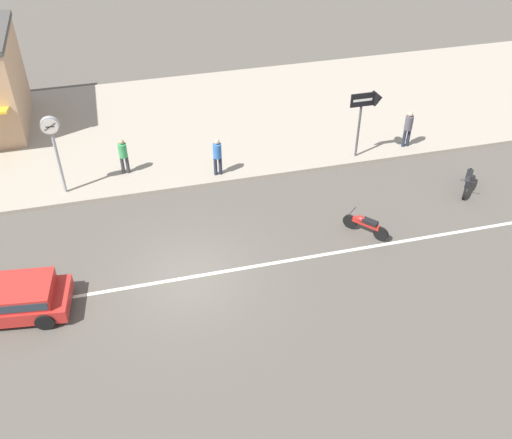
{
  "coord_description": "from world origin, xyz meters",
  "views": [
    {
      "loc": [
        -1.28,
        -14.47,
        14.03
      ],
      "look_at": [
        2.65,
        1.5,
        0.8
      ],
      "focal_mm": 42.0,
      "sensor_mm": 36.0,
      "label": 1
    }
  ],
  "objects_px": {
    "hatchback_red_2": "(15,298)",
    "pedestrian_near_clock": "(408,126)",
    "pedestrian_mid_kerb": "(123,154)",
    "street_clock": "(53,137)",
    "motorcycle_0": "(468,181)",
    "arrow_signboard": "(373,102)",
    "motorcycle_1": "(365,224)",
    "pedestrian_far_end": "(217,154)"
  },
  "relations": [
    {
      "from": "hatchback_red_2",
      "to": "pedestrian_near_clock",
      "type": "relative_size",
      "value": 2.24
    },
    {
      "from": "pedestrian_near_clock",
      "to": "pedestrian_mid_kerb",
      "type": "xyz_separation_m",
      "value": [
        -11.99,
        0.81,
        -0.06
      ]
    },
    {
      "from": "hatchback_red_2",
      "to": "street_clock",
      "type": "height_order",
      "value": "street_clock"
    },
    {
      "from": "motorcycle_0",
      "to": "pedestrian_mid_kerb",
      "type": "bearing_deg",
      "value": 162.2
    },
    {
      "from": "arrow_signboard",
      "to": "pedestrian_mid_kerb",
      "type": "height_order",
      "value": "arrow_signboard"
    },
    {
      "from": "motorcycle_0",
      "to": "street_clock",
      "type": "distance_m",
      "value": 16.01
    },
    {
      "from": "street_clock",
      "to": "pedestrian_mid_kerb",
      "type": "height_order",
      "value": "street_clock"
    },
    {
      "from": "hatchback_red_2",
      "to": "arrow_signboard",
      "type": "height_order",
      "value": "arrow_signboard"
    },
    {
      "from": "pedestrian_near_clock",
      "to": "motorcycle_1",
      "type": "bearing_deg",
      "value": -127.91
    },
    {
      "from": "street_clock",
      "to": "hatchback_red_2",
      "type": "bearing_deg",
      "value": -103.43
    },
    {
      "from": "street_clock",
      "to": "pedestrian_far_end",
      "type": "bearing_deg",
      "value": -2.21
    },
    {
      "from": "hatchback_red_2",
      "to": "motorcycle_1",
      "type": "relative_size",
      "value": 2.69
    },
    {
      "from": "arrow_signboard",
      "to": "motorcycle_0",
      "type": "bearing_deg",
      "value": -46.38
    },
    {
      "from": "pedestrian_mid_kerb",
      "to": "motorcycle_1",
      "type": "bearing_deg",
      "value": -35.52
    },
    {
      "from": "street_clock",
      "to": "motorcycle_0",
      "type": "bearing_deg",
      "value": -12.51
    },
    {
      "from": "pedestrian_far_end",
      "to": "arrow_signboard",
      "type": "bearing_deg",
      "value": -0.54
    },
    {
      "from": "arrow_signboard",
      "to": "pedestrian_near_clock",
      "type": "relative_size",
      "value": 1.76
    },
    {
      "from": "motorcycle_1",
      "to": "motorcycle_0",
      "type": "bearing_deg",
      "value": 17.77
    },
    {
      "from": "hatchback_red_2",
      "to": "pedestrian_near_clock",
      "type": "height_order",
      "value": "pedestrian_near_clock"
    },
    {
      "from": "hatchback_red_2",
      "to": "pedestrian_far_end",
      "type": "relative_size",
      "value": 2.28
    },
    {
      "from": "motorcycle_0",
      "to": "motorcycle_1",
      "type": "height_order",
      "value": "same"
    },
    {
      "from": "hatchback_red_2",
      "to": "motorcycle_0",
      "type": "xyz_separation_m",
      "value": [
        16.91,
        2.57,
        -0.17
      ]
    },
    {
      "from": "hatchback_red_2",
      "to": "motorcycle_1",
      "type": "bearing_deg",
      "value": 4.67
    },
    {
      "from": "hatchback_red_2",
      "to": "motorcycle_0",
      "type": "distance_m",
      "value": 17.1
    },
    {
      "from": "motorcycle_0",
      "to": "pedestrian_mid_kerb",
      "type": "height_order",
      "value": "pedestrian_mid_kerb"
    },
    {
      "from": "motorcycle_0",
      "to": "pedestrian_far_end",
      "type": "distance_m",
      "value": 9.98
    },
    {
      "from": "hatchback_red_2",
      "to": "pedestrian_mid_kerb",
      "type": "height_order",
      "value": "pedestrian_mid_kerb"
    },
    {
      "from": "hatchback_red_2",
      "to": "arrow_signboard",
      "type": "distance_m",
      "value": 15.18
    },
    {
      "from": "motorcycle_1",
      "to": "pedestrian_far_end",
      "type": "relative_size",
      "value": 0.85
    },
    {
      "from": "motorcycle_1",
      "to": "pedestrian_far_end",
      "type": "bearing_deg",
      "value": 132.96
    },
    {
      "from": "pedestrian_near_clock",
      "to": "motorcycle_0",
      "type": "bearing_deg",
      "value": -72.22
    },
    {
      "from": "pedestrian_near_clock",
      "to": "pedestrian_mid_kerb",
      "type": "distance_m",
      "value": 12.01
    },
    {
      "from": "motorcycle_0",
      "to": "street_clock",
      "type": "bearing_deg",
      "value": 167.49
    },
    {
      "from": "motorcycle_1",
      "to": "pedestrian_mid_kerb",
      "type": "bearing_deg",
      "value": 144.48
    },
    {
      "from": "street_clock",
      "to": "pedestrian_far_end",
      "type": "height_order",
      "value": "street_clock"
    },
    {
      "from": "hatchback_red_2",
      "to": "pedestrian_far_end",
      "type": "xyz_separation_m",
      "value": [
        7.48,
        5.77,
        0.52
      ]
    },
    {
      "from": "pedestrian_mid_kerb",
      "to": "arrow_signboard",
      "type": "bearing_deg",
      "value": -6.0
    },
    {
      "from": "hatchback_red_2",
      "to": "pedestrian_near_clock",
      "type": "distance_m",
      "value": 16.91
    },
    {
      "from": "motorcycle_0",
      "to": "arrow_signboard",
      "type": "xyz_separation_m",
      "value": [
        -2.99,
        3.14,
        2.21
      ]
    },
    {
      "from": "motorcycle_1",
      "to": "street_clock",
      "type": "height_order",
      "value": "street_clock"
    },
    {
      "from": "motorcycle_1",
      "to": "arrow_signboard",
      "type": "height_order",
      "value": "arrow_signboard"
    },
    {
      "from": "motorcycle_1",
      "to": "arrow_signboard",
      "type": "xyz_separation_m",
      "value": [
        1.97,
        4.73,
        2.21
      ]
    }
  ]
}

